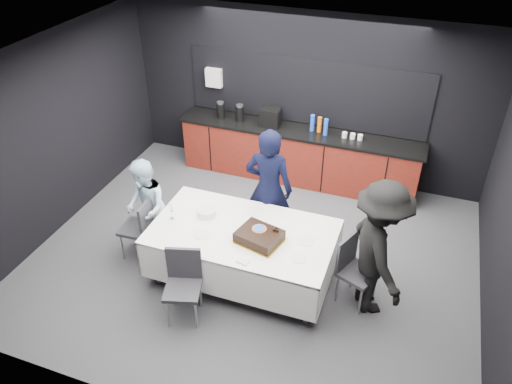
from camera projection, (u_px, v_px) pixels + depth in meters
The scene contains 18 objects.
ground at pixel (254, 257), 7.03m from camera, with size 6.00×6.00×0.00m, color #46474B.
room_shell at pixel (253, 141), 5.98m from camera, with size 6.04×5.04×2.82m.
kitchenette at pixel (297, 151), 8.45m from camera, with size 4.10×0.64×2.05m.
party_table at pixel (243, 239), 6.36m from camera, with size 2.32×1.32×0.78m.
cake_assembly at pixel (259, 236), 6.08m from camera, with size 0.64×0.57×0.17m.
plate_stack at pixel (207, 212), 6.51m from camera, with size 0.24×0.24×0.10m, color white.
loose_plate_near at pixel (202, 234), 6.21m from camera, with size 0.22×0.22×0.01m, color white.
loose_plate_right_a at pixel (305, 240), 6.11m from camera, with size 0.22×0.22×0.01m, color white.
loose_plate_right_b at pixel (299, 258), 5.85m from camera, with size 0.18×0.18×0.01m, color white.
loose_plate_far at pixel (255, 212), 6.60m from camera, with size 0.22×0.22×0.01m, color white.
fork_pile at pixel (243, 261), 5.79m from camera, with size 0.14×0.09×0.02m, color white.
champagne_flute at pixel (171, 209), 6.40m from camera, with size 0.06×0.06×0.22m.
chair_left at pixel (141, 224), 6.78m from camera, with size 0.44×0.44×0.92m.
chair_right at pixel (353, 265), 6.11m from camera, with size 0.55×0.55×0.92m.
chair_near at pixel (183, 280), 5.90m from camera, with size 0.52×0.52×0.92m.
person_center at pixel (269, 189), 6.82m from camera, with size 0.66×0.44×1.82m, color black.
person_left at pixel (146, 207), 6.82m from camera, with size 0.69×0.54×1.41m, color silver.
person_right at pixel (378, 249), 5.80m from camera, with size 1.16×0.67×1.80m, color black.
Camera 1 is at (1.83, -4.96, 4.72)m, focal length 35.00 mm.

